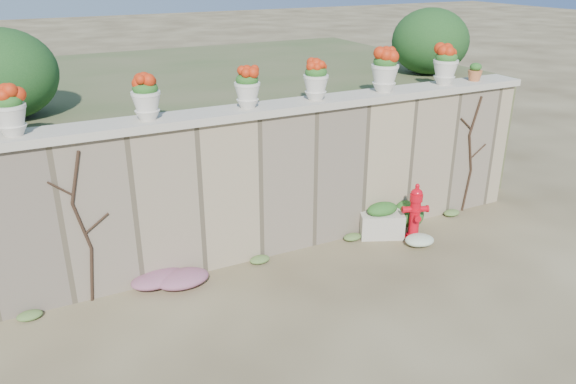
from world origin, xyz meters
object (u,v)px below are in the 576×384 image
planter_box (381,221)px  urn_pot_0 (9,111)px  terracotta_pot (475,73)px  fire_hydrant (415,212)px

planter_box → urn_pot_0: bearing=-160.8°
terracotta_pot → urn_pot_0: bearing=180.0°
urn_pot_0 → terracotta_pot: urn_pot_0 is taller
fire_hydrant → urn_pot_0: bearing=-167.0°
fire_hydrant → planter_box: size_ratio=1.20×
fire_hydrant → urn_pot_0: (-5.01, 0.68, 1.92)m
planter_box → terracotta_pot: terracotta_pot is taller
planter_box → terracotta_pot: (1.86, 0.36, 1.98)m
urn_pot_0 → terracotta_pot: size_ratio=2.04×
fire_hydrant → terracotta_pot: size_ratio=3.32×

